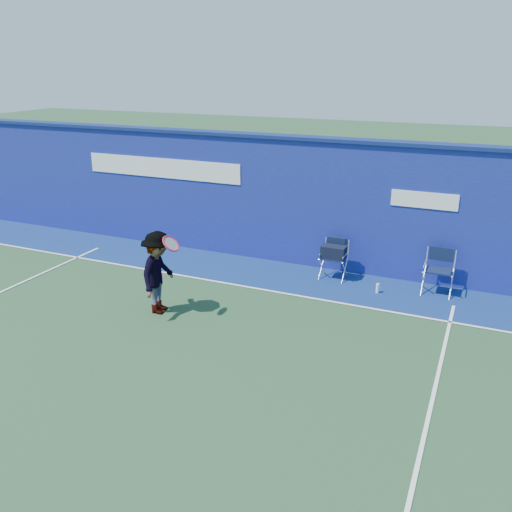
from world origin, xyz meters
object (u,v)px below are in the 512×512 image
at_px(directors_chair_left, 334,262).
at_px(water_bottle, 378,288).
at_px(directors_chair_right, 437,280).
at_px(tennis_player, 158,273).

xyz_separation_m(directors_chair_left, water_bottle, (1.11, -0.44, -0.28)).
xyz_separation_m(directors_chair_left, directors_chair_right, (2.27, 0.05, -0.09)).
distance_m(directors_chair_right, water_bottle, 1.27).
xyz_separation_m(directors_chair_left, tennis_player, (-2.64, -3.09, 0.44)).
relative_size(directors_chair_left, directors_chair_right, 0.95).
distance_m(directors_chair_right, tennis_player, 5.86).
height_order(directors_chair_left, directors_chair_right, directors_chair_right).
distance_m(directors_chair_left, water_bottle, 1.23).
xyz_separation_m(directors_chair_right, tennis_player, (-4.92, -3.14, 0.53)).
bearing_deg(directors_chair_left, water_bottle, -21.73).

